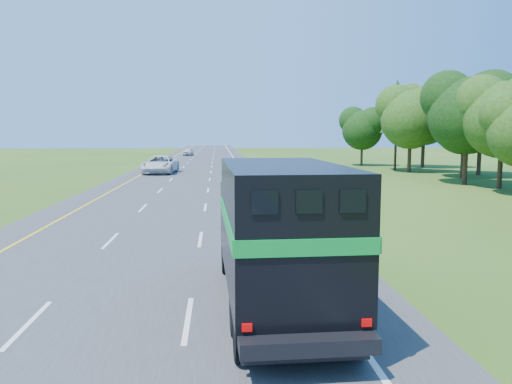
# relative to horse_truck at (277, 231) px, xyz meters

# --- Properties ---
(road) EXTENTS (15.00, 260.00, 0.04)m
(road) POSITION_rel_horse_truck_xyz_m (-4.03, 38.36, -1.98)
(road) COLOR #38383A
(road) RESTS_ON ground
(lane_markings) EXTENTS (11.15, 260.00, 0.01)m
(lane_markings) POSITION_rel_horse_truck_xyz_m (-4.03, 38.36, -1.96)
(lane_markings) COLOR yellow
(lane_markings) RESTS_ON road
(horse_truck) EXTENTS (2.82, 8.35, 3.67)m
(horse_truck) POSITION_rel_horse_truck_xyz_m (0.00, 0.00, 0.00)
(horse_truck) COLOR black
(horse_truck) RESTS_ON road
(white_suv) EXTENTS (3.75, 7.25, 1.95)m
(white_suv) POSITION_rel_horse_truck_xyz_m (-7.69, 43.14, -0.98)
(white_suv) COLOR silver
(white_suv) RESTS_ON road
(far_car) EXTENTS (2.03, 4.47, 1.49)m
(far_car) POSITION_rel_horse_truck_xyz_m (-7.10, 86.71, -1.22)
(far_car) COLOR #B5B6BD
(far_car) RESTS_ON road
(delineator) EXTENTS (0.08, 0.05, 1.02)m
(delineator) POSITION_rel_horse_truck_xyz_m (4.39, 7.60, -1.45)
(delineator) COLOR #FF410D
(delineator) RESTS_ON ground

